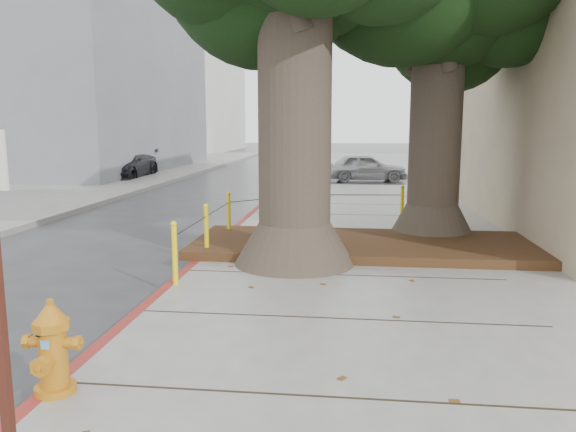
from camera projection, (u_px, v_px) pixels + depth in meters
name	position (u px, v px, depth m)	size (l,w,h in m)	color
ground	(296.00, 328.00, 6.87)	(140.00, 140.00, 0.00)	#28282B
sidewalk_far	(438.00, 163.00, 35.59)	(16.00, 20.00, 0.15)	slate
curb_red	(194.00, 267.00, 9.54)	(0.14, 26.00, 0.16)	maroon
planter_bed	(364.00, 245.00, 10.56)	(6.40, 2.60, 0.16)	black
building_far_grey	(52.00, 56.00, 29.18)	(12.00, 16.00, 12.00)	slate
building_far_white	(162.00, 69.00, 51.71)	(12.00, 18.00, 15.00)	silver
bollard_ring	(275.00, 216.00, 11.15)	(3.79, 5.39, 0.95)	yellow
fire_hydrant	(52.00, 348.00, 4.85)	(0.44, 0.39, 0.85)	#C67614
car_silver	(365.00, 168.00, 24.55)	(1.44, 3.58, 1.22)	#A8A9AD
car_dark	(126.00, 164.00, 25.58)	(1.89, 4.65, 1.35)	black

